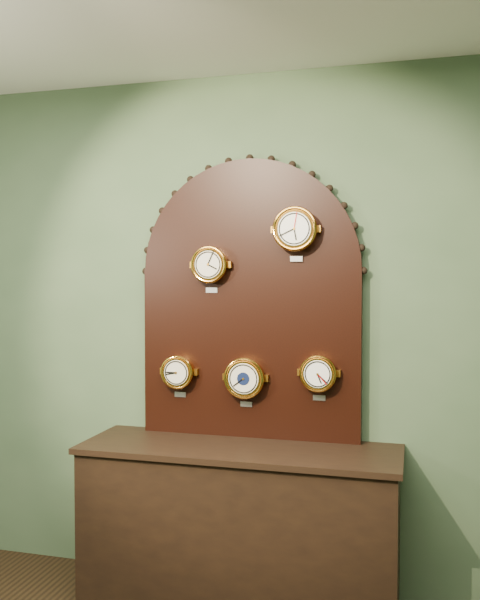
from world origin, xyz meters
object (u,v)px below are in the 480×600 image
(shop_counter, at_px, (239,529))
(barometer, at_px, (245,378))
(display_board, at_px, (250,290))
(hygrometer, at_px, (178,372))
(tide_clock, at_px, (318,373))
(arabic_clock, at_px, (295,229))
(roman_clock, at_px, (210,265))

(shop_counter, relative_size, barometer, 5.87)
(display_board, bearing_deg, hygrometer, -170.42)
(shop_counter, distance_m, tide_clock, 0.90)
(hygrometer, relative_size, barometer, 0.87)
(display_board, distance_m, tide_clock, 0.58)
(display_board, relative_size, arabic_clock, 5.39)
(barometer, bearing_deg, hygrometer, 179.83)
(arabic_clock, bearing_deg, shop_counter, -149.58)
(roman_clock, relative_size, tide_clock, 1.03)
(roman_clock, bearing_deg, tide_clock, 0.02)
(barometer, distance_m, tide_clock, 0.40)
(display_board, height_order, roman_clock, display_board)
(arabic_clock, height_order, tide_clock, arabic_clock)
(arabic_clock, height_order, hygrometer, arabic_clock)
(shop_counter, distance_m, barometer, 0.77)
(display_board, xyz_separation_m, arabic_clock, (0.26, -0.07, 0.32))
(hygrometer, xyz_separation_m, barometer, (0.38, -0.00, -0.02))
(roman_clock, distance_m, tide_clock, 0.82)
(roman_clock, height_order, arabic_clock, arabic_clock)
(display_board, relative_size, barometer, 5.62)
(shop_counter, height_order, arabic_clock, arabic_clock)
(roman_clock, relative_size, barometer, 0.93)
(shop_counter, height_order, hygrometer, hygrometer)
(shop_counter, bearing_deg, display_board, 90.00)
(shop_counter, bearing_deg, hygrometer, 158.30)
(arabic_clock, xyz_separation_m, tide_clock, (0.12, 0.00, -0.75))
(roman_clock, distance_m, hygrometer, 0.62)
(shop_counter, xyz_separation_m, barometer, (-0.01, 0.15, 0.76))
(display_board, distance_m, hygrometer, 0.60)
(arabic_clock, distance_m, hygrometer, 1.01)
(roman_clock, xyz_separation_m, barometer, (0.20, -0.00, -0.60))
(tide_clock, bearing_deg, display_board, 170.31)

